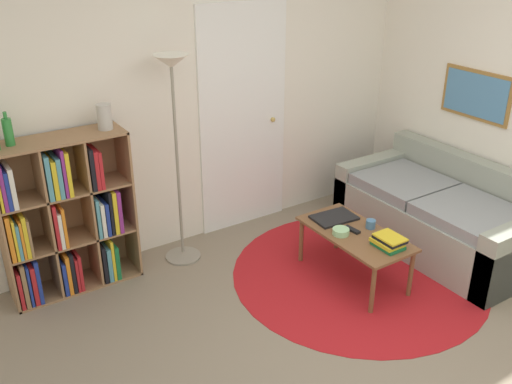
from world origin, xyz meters
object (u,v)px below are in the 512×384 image
laptop (334,218)px  vase_on_shelf (104,117)px  cup (371,224)px  coffee_table (355,238)px  bowl (341,232)px  floor_lamp (174,103)px  couch (443,215)px  bookshelf (64,220)px  bottle_middle (8,132)px

laptop → vase_on_shelf: (-1.54, 0.86, 0.90)m
cup → coffee_table: bearing=175.6°
bowl → floor_lamp: bearing=131.9°
couch → bowl: couch is taller
bookshelf → vase_on_shelf: size_ratio=6.51×
couch → laptop: size_ratio=4.78×
bookshelf → bowl: bookshelf is taller
bowl → cup: 0.27m
couch → floor_lamp: bearing=153.1°
laptop → cup: 0.31m
cup → vase_on_shelf: 2.21m
vase_on_shelf → couch: bearing=-23.7°
floor_lamp → cup: bearing=-42.0°
laptop → bowl: bearing=-118.9°
cup → vase_on_shelf: size_ratio=0.40×
bottle_middle → laptop: bearing=-21.6°
laptop → bottle_middle: bearing=158.4°
vase_on_shelf → bookshelf: bearing=-179.8°
couch → bottle_middle: 3.59m
vase_on_shelf → coffee_table: bearing=-36.3°
bookshelf → cup: (2.08, -1.14, -0.13)m
couch → vase_on_shelf: size_ratio=9.28×
coffee_table → cup: 0.17m
bottle_middle → vase_on_shelf: 0.67m
bottle_middle → vase_on_shelf: size_ratio=1.26×
laptop → bowl: bowl is taller
bookshelf → bowl: size_ratio=9.35×
bowl → vase_on_shelf: (-1.42, 1.09, 0.89)m
coffee_table → bowl: bearing=162.1°
bookshelf → vase_on_shelf: vase_on_shelf is taller
coffee_table → vase_on_shelf: 2.13m
bookshelf → floor_lamp: size_ratio=0.71×
bowl → bottle_middle: size_ratio=0.55×
coffee_table → couch: bearing=-0.2°
cup → vase_on_shelf: vase_on_shelf is taller
floor_lamp → laptop: floor_lamp is taller
bookshelf → laptop: bookshelf is taller
bookshelf → cup: size_ratio=16.09×
laptop → coffee_table: bearing=-92.0°
coffee_table → laptop: 0.28m
bookshelf → coffee_table: 2.25m
laptop → cup: cup is taller
floor_lamp → bookshelf: bearing=174.5°
bookshelf → laptop: size_ratio=3.35×
floor_lamp → cup: (1.16, -1.05, -0.92)m
bookshelf → couch: bookshelf is taller
laptop → bowl: size_ratio=2.79×
floor_lamp → vase_on_shelf: (-0.52, 0.09, -0.04)m
bookshelf → couch: 3.19m
bowl → vase_on_shelf: 1.99m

